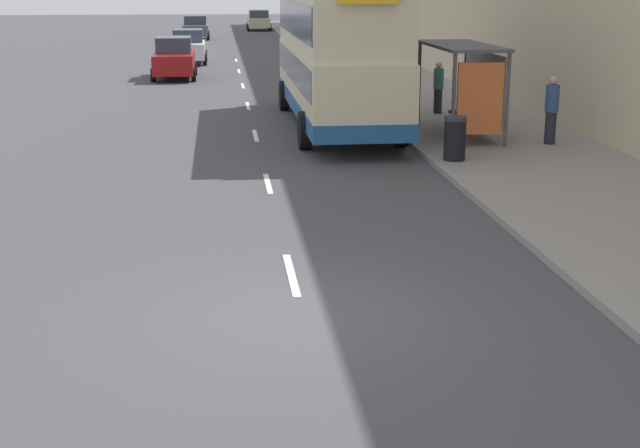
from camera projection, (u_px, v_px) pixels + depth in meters
The scene contains 18 objects.
ground_plane at pixel (302, 314), 11.85m from camera, with size 220.00×220.00×0.00m, color #424247.
pavement at pixel (354, 59), 49.43m from camera, with size 5.00×93.00×0.14m.
lane_mark_0 at pixel (291, 275), 13.43m from camera, with size 0.12×2.00×0.01m.
lane_mark_1 at pixel (268, 184), 19.45m from camera, with size 0.12×2.00×0.01m.
lane_mark_2 at pixel (256, 136), 25.47m from camera, with size 0.12×2.00×0.01m.
lane_mark_3 at pixel (248, 106), 31.49m from camera, with size 0.12×2.00×0.01m.
lane_mark_4 at pixel (243, 86), 37.51m from camera, with size 0.12×2.00×0.01m.
lane_mark_5 at pixel (239, 71), 43.52m from camera, with size 0.12×2.00×0.01m.
lane_mark_6 at pixel (236, 60), 49.54m from camera, with size 0.12×2.00×0.01m.
bus_shelter at pixel (470, 73), 24.07m from camera, with size 1.60×4.20×2.48m.
double_decker_bus_near at pixel (336, 51), 26.36m from camera, with size 2.85×11.41×4.30m.
car_0 at pixel (196, 28), 66.85m from camera, with size 2.05×3.81×1.75m.
car_1 at pixel (259, 20), 78.96m from camera, with size 2.09×4.27×1.77m.
car_2 at pixel (188, 47), 47.57m from camera, with size 1.94×4.21×1.78m.
car_3 at pixel (174, 58), 40.19m from camera, with size 1.95×4.35×1.84m.
pedestrian_at_shelter at pixel (552, 109), 23.21m from camera, with size 0.35×0.35×1.78m.
pedestrian_1 at pixel (438, 87), 28.60m from camera, with size 0.33×0.33×1.65m.
litter_bin at pixel (455, 138), 21.18m from camera, with size 0.55×0.55×1.05m.
Camera 1 is at (-1.01, -11.06, 4.29)m, focal length 50.00 mm.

